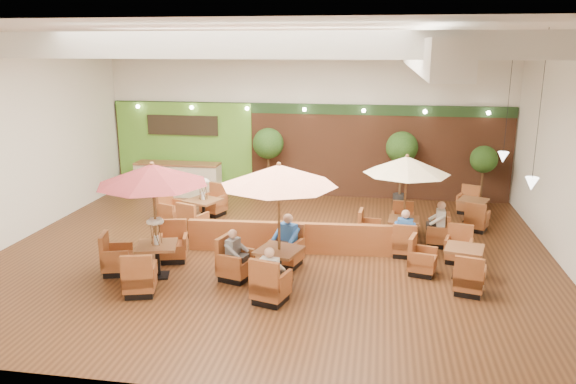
% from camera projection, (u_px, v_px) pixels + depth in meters
% --- Properties ---
extents(room, '(14.04, 14.00, 5.52)m').
position_uv_depth(room, '(291.00, 106.00, 14.57)').
color(room, '#381E0F').
rests_on(room, ground).
extents(service_counter, '(3.00, 0.75, 1.18)m').
position_uv_depth(service_counter, '(178.00, 179.00, 19.78)').
color(service_counter, beige).
rests_on(service_counter, ground).
extents(booth_divider, '(5.80, 0.55, 0.80)m').
position_uv_depth(booth_divider, '(301.00, 238.00, 14.27)').
color(booth_divider, brown).
rests_on(booth_divider, ground).
extents(table_0, '(2.63, 2.76, 2.69)m').
position_uv_depth(table_0, '(151.00, 196.00, 12.43)').
color(table_0, brown).
rests_on(table_0, ground).
extents(table_1, '(2.69, 2.83, 2.76)m').
position_uv_depth(table_1, '(276.00, 197.00, 12.08)').
color(table_1, brown).
rests_on(table_1, ground).
extents(table_2, '(2.40, 2.40, 2.45)m').
position_uv_depth(table_2, '(406.00, 183.00, 14.59)').
color(table_2, brown).
rests_on(table_2, ground).
extents(table_3, '(1.97, 2.80, 1.56)m').
position_uv_depth(table_3, '(195.00, 210.00, 16.57)').
color(table_3, brown).
rests_on(table_3, ground).
extents(table_4, '(1.76, 2.54, 0.91)m').
position_uv_depth(table_4, '(451.00, 262.00, 12.83)').
color(table_4, brown).
rests_on(table_4, ground).
extents(table_5, '(1.03, 2.51, 0.88)m').
position_uv_depth(table_5, '(472.00, 211.00, 16.85)').
color(table_5, brown).
rests_on(table_5, ground).
extents(topiary_0, '(1.05, 1.05, 2.44)m').
position_uv_depth(topiary_0, '(268.00, 146.00, 19.15)').
color(topiary_0, black).
rests_on(topiary_0, ground).
extents(topiary_1, '(1.05, 1.05, 2.44)m').
position_uv_depth(topiary_1, '(402.00, 150.00, 18.44)').
color(topiary_1, black).
rests_on(topiary_1, ground).
extents(topiary_2, '(0.88, 0.88, 2.04)m').
position_uv_depth(topiary_2, '(484.00, 162.00, 18.10)').
color(topiary_2, black).
rests_on(topiary_2, ground).
extents(diner_0, '(0.39, 0.33, 0.76)m').
position_uv_depth(diner_0, '(270.00, 269.00, 11.42)').
color(diner_0, silver).
rests_on(diner_0, ground).
extents(diner_1, '(0.46, 0.44, 0.84)m').
position_uv_depth(diner_1, '(287.00, 235.00, 13.34)').
color(diner_1, blue).
rests_on(diner_1, ground).
extents(diner_2, '(0.36, 0.40, 0.73)m').
position_uv_depth(diner_2, '(235.00, 249.00, 12.54)').
color(diner_2, slate).
rests_on(diner_2, ground).
extents(diner_3, '(0.39, 0.33, 0.76)m').
position_uv_depth(diner_3, '(405.00, 228.00, 13.98)').
color(diner_3, blue).
rests_on(diner_3, ground).
extents(diner_4, '(0.30, 0.38, 0.77)m').
position_uv_depth(diner_4, '(439.00, 219.00, 14.69)').
color(diner_4, silver).
rests_on(diner_4, ground).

